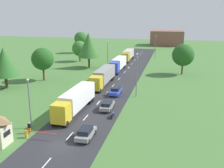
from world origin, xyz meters
TOP-DOWN VIEW (x-y plane):
  - ground_plane at (0.00, 0.00)m, footprint 280.00×280.00m
  - road at (0.00, 24.50)m, footprint 10.00×140.00m
  - lane_marking_centre at (0.00, 22.72)m, footprint 0.16×124.16m
  - truck_lead at (-2.46, 11.75)m, footprint 2.78×13.38m
  - truck_second at (-2.41, 29.42)m, footprint 2.61×13.74m
  - truck_third at (-2.27, 45.50)m, footprint 2.63×12.00m
  - truck_fourth at (-2.46, 62.77)m, footprint 2.51×11.74m
  - car_lead at (2.35, 2.83)m, footprint 1.84×4.19m
  - car_second at (2.47, 13.97)m, footprint 1.87×4.37m
  - car_third at (2.04, 22.68)m, footprint 1.92×4.41m
  - motorcycle_courier at (4.24, 10.68)m, footprint 0.28×1.94m
  - barrier_gate at (-4.80, 1.25)m, footprint 4.64×0.28m
  - person_lead at (-9.08, 1.09)m, footprint 0.38×0.22m
  - person_second at (-5.90, 2.62)m, footprint 0.38×0.22m
  - lamppost_lead at (-6.56, 4.33)m, footprint 0.36×0.36m
  - lamppost_second at (6.31, 22.41)m, footprint 0.36×0.36m
  - lamppost_third at (-6.51, 49.88)m, footprint 0.36×0.36m
  - lamppost_fourth at (6.50, 70.37)m, footprint 0.36×0.36m
  - tree_birch at (15.66, 45.05)m, footprint 5.90×5.90m
  - tree_maple at (-22.77, 22.00)m, footprint 5.78×5.78m
  - tree_pine at (-24.54, 76.30)m, footprint 5.56×5.56m
  - tree_elm at (-11.87, 47.83)m, footprint 6.64×6.64m
  - tree_ash at (-17.93, 30.28)m, footprint 5.44×5.44m
  - tree_lime at (-18.28, 57.38)m, footprint 5.18×5.18m
  - distant_building at (9.44, 111.21)m, footprint 16.37×11.13m

SIDE VIEW (x-z plane):
  - ground_plane at x=0.00m, z-range 0.00..0.00m
  - road at x=0.00m, z-range 0.00..0.06m
  - lane_marking_centre at x=0.00m, z-range 0.06..0.07m
  - motorcycle_courier at x=4.24m, z-range 0.09..1.00m
  - barrier_gate at x=-4.80m, z-range 0.17..1.22m
  - car_second at x=2.47m, z-range 0.09..1.57m
  - car_lead at x=2.35m, z-range 0.09..1.58m
  - person_lead at x=-9.08m, z-range 0.03..1.65m
  - person_second at x=-5.90m, z-range 0.03..1.66m
  - car_third at x=2.04m, z-range 0.09..1.65m
  - truck_fourth at x=-2.46m, z-range 0.34..3.79m
  - truck_third at x=-2.27m, z-range 0.33..3.85m
  - truck_second at x=-2.41m, z-range 0.32..4.01m
  - truck_lead at x=-2.46m, z-range 0.33..4.03m
  - distant_building at x=9.44m, z-range 0.00..7.35m
  - lamppost_lead at x=-6.56m, z-range 0.47..7.90m
  - tree_lime at x=-18.28m, z-range 0.93..7.99m
  - lamppost_third at x=-6.51m, z-range 0.48..8.53m
  - lamppost_fourth at x=6.50m, z-range 0.48..8.78m
  - lamppost_second at x=6.31m, z-range 0.48..9.28m
  - tree_birch at x=15.66m, z-range 1.16..9.41m
  - tree_ash at x=-17.93m, z-range 1.32..9.44m
  - tree_pine at x=-24.54m, z-range 1.56..10.27m
  - tree_maple at x=-22.77m, z-range 1.36..10.48m
  - tree_elm at x=-11.87m, z-range 1.63..12.23m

